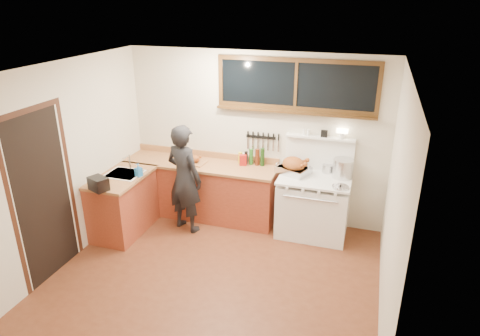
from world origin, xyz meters
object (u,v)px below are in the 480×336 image
(vintage_stove, at_px, (313,205))
(cutting_board, at_px, (194,160))
(man, at_px, (184,179))
(roast_turkey, at_px, (294,167))

(vintage_stove, height_order, cutting_board, vintage_stove)
(vintage_stove, xyz_separation_m, man, (-1.85, -0.44, 0.36))
(vintage_stove, height_order, man, man)
(vintage_stove, height_order, roast_turkey, vintage_stove)
(man, bearing_deg, cutting_board, 93.34)
(roast_turkey, bearing_deg, man, -161.48)
(man, distance_m, cutting_board, 0.46)
(vintage_stove, distance_m, cutting_board, 1.93)
(man, relative_size, cutting_board, 4.41)
(cutting_board, relative_size, roast_turkey, 0.68)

